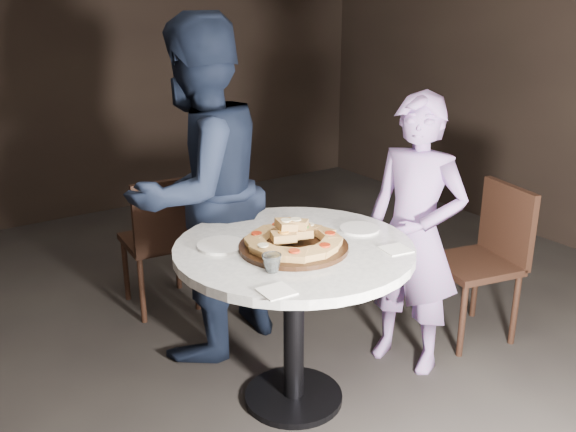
{
  "coord_description": "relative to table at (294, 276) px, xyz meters",
  "views": [
    {
      "loc": [
        -1.6,
        -2.21,
        1.96
      ],
      "look_at": [
        -0.02,
        0.11,
        0.97
      ],
      "focal_mm": 40.0,
      "sensor_mm": 36.0,
      "label": 1
    }
  ],
  "objects": [
    {
      "name": "table",
      "position": [
        0.0,
        0.0,
        0.0
      ],
      "size": [
        1.39,
        1.39,
        0.84
      ],
      "rotation": [
        0.0,
        0.0,
        0.28
      ],
      "color": "black",
      "rests_on": "ground"
    },
    {
      "name": "napkin_far",
      "position": [
        0.35,
        -0.31,
        0.16
      ],
      "size": [
        0.14,
        0.14,
        0.01
      ],
      "primitive_type": "cube",
      "rotation": [
        0.0,
        0.0,
        -0.15
      ],
      "color": "white",
      "rests_on": "table"
    },
    {
      "name": "chair_far",
      "position": [
        -0.13,
        1.26,
        -0.17
      ],
      "size": [
        0.46,
        0.48,
        0.9
      ],
      "rotation": [
        0.0,
        0.0,
        3.05
      ],
      "color": "black",
      "rests_on": "ground"
    },
    {
      "name": "diner_navy",
      "position": [
        -0.12,
        0.73,
        0.25
      ],
      "size": [
        1.09,
        0.96,
        1.87
      ],
      "primitive_type": "imported",
      "rotation": [
        0.0,
        0.0,
        3.46
      ],
      "color": "black",
      "rests_on": "ground"
    },
    {
      "name": "serving_board",
      "position": [
        -0.03,
        -0.04,
        0.17
      ],
      "size": [
        0.66,
        0.66,
        0.02
      ],
      "primitive_type": "cylinder",
      "rotation": [
        0.0,
        0.0,
        0.41
      ],
      "color": "black",
      "rests_on": "table"
    },
    {
      "name": "water_glass",
      "position": [
        -0.25,
        -0.19,
        0.2
      ],
      "size": [
        0.1,
        0.1,
        0.08
      ],
      "primitive_type": "imported",
      "rotation": [
        0.0,
        0.0,
        0.19
      ],
      "color": "silver",
      "rests_on": "table"
    },
    {
      "name": "diner_teal",
      "position": [
        0.73,
        -0.05,
        0.06
      ],
      "size": [
        0.53,
        0.64,
        1.5
      ],
      "primitive_type": "imported",
      "rotation": [
        0.0,
        0.0,
        -1.21
      ],
      "color": "#846AA6",
      "rests_on": "ground"
    },
    {
      "name": "plate_right",
      "position": [
        0.38,
        -0.01,
        0.16
      ],
      "size": [
        0.23,
        0.23,
        0.01
      ],
      "primitive_type": "cylinder",
      "rotation": [
        0.0,
        0.0,
        0.22
      ],
      "color": "white",
      "rests_on": "table"
    },
    {
      "name": "chair_right",
      "position": [
        1.33,
        -0.07,
        -0.16
      ],
      "size": [
        0.53,
        0.51,
        0.91
      ],
      "rotation": [
        0.0,
        0.0,
        -1.79
      ],
      "color": "black",
      "rests_on": "ground"
    },
    {
      "name": "floor",
      "position": [
        0.02,
        -0.06,
        -0.69
      ],
      "size": [
        7.0,
        7.0,
        0.0
      ],
      "primitive_type": "plane",
      "color": "black",
      "rests_on": "ground"
    },
    {
      "name": "focaccia_pile",
      "position": [
        -0.03,
        -0.03,
        0.21
      ],
      "size": [
        0.45,
        0.45,
        0.12
      ],
      "rotation": [
        0.0,
        0.0,
        -0.36
      ],
      "color": "#A97B41",
      "rests_on": "serving_board"
    },
    {
      "name": "napkin_near",
      "position": [
        -0.34,
        -0.36,
        0.16
      ],
      "size": [
        0.13,
        0.13,
        0.01
      ],
      "primitive_type": "cube",
      "rotation": [
        0.0,
        0.0,
        -0.04
      ],
      "color": "white",
      "rests_on": "table"
    },
    {
      "name": "plate_left",
      "position": [
        -0.29,
        0.18,
        0.16
      ],
      "size": [
        0.23,
        0.23,
        0.01
      ],
      "primitive_type": "cylinder",
      "rotation": [
        0.0,
        0.0,
        0.03
      ],
      "color": "white",
      "rests_on": "table"
    }
  ]
}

